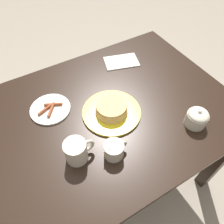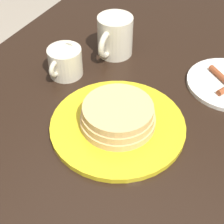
# 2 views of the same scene
# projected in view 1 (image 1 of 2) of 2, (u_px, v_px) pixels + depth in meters

# --- Properties ---
(ground_plane) EXTENTS (8.00, 8.00, 0.00)m
(ground_plane) POSITION_uv_depth(u_px,v_px,m) (106.00, 176.00, 1.66)
(ground_plane) COLOR gray
(dining_table) EXTENTS (1.30, 0.91, 0.77)m
(dining_table) POSITION_uv_depth(u_px,v_px,m) (103.00, 127.00, 1.15)
(dining_table) COLOR black
(dining_table) RESTS_ON ground_plane
(pancake_plate) EXTENTS (0.28, 0.28, 0.06)m
(pancake_plate) POSITION_uv_depth(u_px,v_px,m) (111.00, 110.00, 1.04)
(pancake_plate) COLOR gold
(pancake_plate) RESTS_ON dining_table
(side_plate_bacon) EXTENTS (0.20, 0.20, 0.02)m
(side_plate_bacon) POSITION_uv_depth(u_px,v_px,m) (50.00, 109.00, 1.06)
(side_plate_bacon) COLOR silver
(side_plate_bacon) RESTS_ON dining_table
(coffee_mug) EXTENTS (0.13, 0.09, 0.10)m
(coffee_mug) POSITION_uv_depth(u_px,v_px,m) (77.00, 151.00, 0.87)
(coffee_mug) COLOR beige
(coffee_mug) RESTS_ON dining_table
(creamer_pitcher) EXTENTS (0.12, 0.08, 0.08)m
(creamer_pitcher) POSITION_uv_depth(u_px,v_px,m) (114.00, 150.00, 0.89)
(creamer_pitcher) COLOR beige
(creamer_pitcher) RESTS_ON dining_table
(sugar_bowl) EXTENTS (0.10, 0.10, 0.09)m
(sugar_bowl) POSITION_uv_depth(u_px,v_px,m) (197.00, 118.00, 0.98)
(sugar_bowl) COLOR beige
(sugar_bowl) RESTS_ON dining_table
(napkin) EXTENTS (0.22, 0.18, 0.01)m
(napkin) POSITION_uv_depth(u_px,v_px,m) (121.00, 62.00, 1.29)
(napkin) COLOR silver
(napkin) RESTS_ON dining_table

